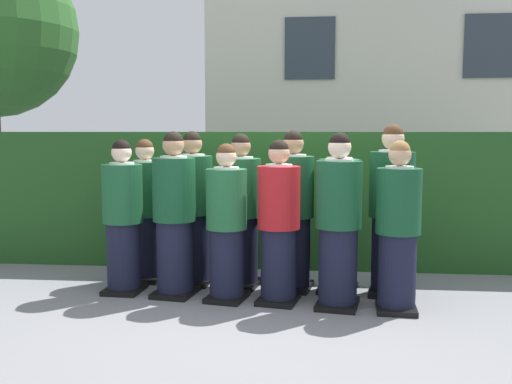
{
  "coord_description": "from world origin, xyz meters",
  "views": [
    {
      "loc": [
        0.57,
        -5.58,
        1.67
      ],
      "look_at": [
        0.0,
        0.26,
        1.05
      ],
      "focal_mm": 40.91,
      "sensor_mm": 36.0,
      "label": 1
    }
  ],
  "objects_px": {
    "student_rear_row_1": "(193,212)",
    "student_rear_row_5": "(391,214)",
    "student_in_red_blazer": "(279,226)",
    "student_front_row_4": "(338,225)",
    "student_front_row_0": "(123,220)",
    "student_rear_row_4": "(339,217)",
    "student_front_row_2": "(227,226)",
    "student_front_row_5": "(398,231)",
    "student_front_row_1": "(174,218)",
    "student_rear_row_0": "(146,214)",
    "student_rear_row_3": "(293,214)",
    "student_rear_row_2": "(241,214)"
  },
  "relations": [
    {
      "from": "student_front_row_0",
      "to": "student_front_row_4",
      "type": "bearing_deg",
      "value": -8.11
    },
    {
      "from": "student_front_row_4",
      "to": "student_rear_row_3",
      "type": "height_order",
      "value": "student_rear_row_3"
    },
    {
      "from": "student_in_red_blazer",
      "to": "student_rear_row_4",
      "type": "xyz_separation_m",
      "value": [
        0.59,
        0.46,
        0.03
      ]
    },
    {
      "from": "student_rear_row_2",
      "to": "student_rear_row_5",
      "type": "height_order",
      "value": "student_rear_row_5"
    },
    {
      "from": "student_front_row_1",
      "to": "student_front_row_4",
      "type": "xyz_separation_m",
      "value": [
        1.63,
        -0.24,
        -0.01
      ]
    },
    {
      "from": "student_front_row_4",
      "to": "student_rear_row_5",
      "type": "relative_size",
      "value": 0.95
    },
    {
      "from": "student_rear_row_1",
      "to": "student_front_row_0",
      "type": "bearing_deg",
      "value": -147.46
    },
    {
      "from": "student_front_row_4",
      "to": "student_rear_row_5",
      "type": "bearing_deg",
      "value": 41.74
    },
    {
      "from": "student_rear_row_4",
      "to": "student_front_row_5",
      "type": "bearing_deg",
      "value": -50.63
    },
    {
      "from": "student_front_row_0",
      "to": "student_rear_row_4",
      "type": "distance_m",
      "value": 2.22
    },
    {
      "from": "student_front_row_2",
      "to": "student_rear_row_1",
      "type": "xyz_separation_m",
      "value": [
        -0.46,
        0.59,
        0.06
      ]
    },
    {
      "from": "student_front_row_0",
      "to": "student_front_row_5",
      "type": "bearing_deg",
      "value": -7.83
    },
    {
      "from": "student_front_row_4",
      "to": "student_rear_row_2",
      "type": "bearing_deg",
      "value": 146.81
    },
    {
      "from": "student_in_red_blazer",
      "to": "student_rear_row_4",
      "type": "relative_size",
      "value": 0.97
    },
    {
      "from": "student_rear_row_2",
      "to": "student_rear_row_3",
      "type": "bearing_deg",
      "value": -6.92
    },
    {
      "from": "student_front_row_0",
      "to": "student_front_row_2",
      "type": "xyz_separation_m",
      "value": [
        1.1,
        -0.18,
        -0.02
      ]
    },
    {
      "from": "student_front_row_0",
      "to": "student_rear_row_0",
      "type": "relative_size",
      "value": 1.0
    },
    {
      "from": "student_front_row_5",
      "to": "student_rear_row_3",
      "type": "bearing_deg",
      "value": 146.55
    },
    {
      "from": "student_in_red_blazer",
      "to": "student_rear_row_5",
      "type": "xyz_separation_m",
      "value": [
        1.12,
        0.39,
        0.07
      ]
    },
    {
      "from": "student_rear_row_4",
      "to": "student_rear_row_5",
      "type": "bearing_deg",
      "value": -8.08
    },
    {
      "from": "student_front_row_2",
      "to": "student_rear_row_3",
      "type": "xyz_separation_m",
      "value": [
        0.63,
        0.46,
        0.06
      ]
    },
    {
      "from": "student_in_red_blazer",
      "to": "student_front_row_4",
      "type": "relative_size",
      "value": 0.96
    },
    {
      "from": "student_rear_row_4",
      "to": "student_rear_row_5",
      "type": "distance_m",
      "value": 0.53
    },
    {
      "from": "student_front_row_2",
      "to": "student_rear_row_5",
      "type": "relative_size",
      "value": 0.89
    },
    {
      "from": "student_in_red_blazer",
      "to": "student_rear_row_0",
      "type": "xyz_separation_m",
      "value": [
        -1.52,
        0.72,
        -0.0
      ]
    },
    {
      "from": "student_front_row_0",
      "to": "student_rear_row_5",
      "type": "relative_size",
      "value": 0.91
    },
    {
      "from": "student_rear_row_0",
      "to": "student_rear_row_3",
      "type": "xyz_separation_m",
      "value": [
        1.64,
        -0.23,
        0.05
      ]
    },
    {
      "from": "student_front_row_2",
      "to": "student_front_row_4",
      "type": "bearing_deg",
      "value": -6.78
    },
    {
      "from": "student_front_row_5",
      "to": "student_rear_row_2",
      "type": "bearing_deg",
      "value": 154.99
    },
    {
      "from": "student_in_red_blazer",
      "to": "student_rear_row_2",
      "type": "bearing_deg",
      "value": 128.09
    },
    {
      "from": "student_front_row_2",
      "to": "student_in_red_blazer",
      "type": "height_order",
      "value": "student_in_red_blazer"
    },
    {
      "from": "student_rear_row_0",
      "to": "student_rear_row_1",
      "type": "height_order",
      "value": "student_rear_row_1"
    },
    {
      "from": "student_front_row_4",
      "to": "student_rear_row_0",
      "type": "relative_size",
      "value": 1.05
    },
    {
      "from": "student_front_row_1",
      "to": "student_in_red_blazer",
      "type": "xyz_separation_m",
      "value": [
        1.06,
        -0.14,
        -0.04
      ]
    },
    {
      "from": "student_front_row_5",
      "to": "student_rear_row_1",
      "type": "xyz_separation_m",
      "value": [
        -2.08,
        0.79,
        0.04
      ]
    },
    {
      "from": "student_front_row_2",
      "to": "student_front_row_0",
      "type": "bearing_deg",
      "value": 170.59
    },
    {
      "from": "student_in_red_blazer",
      "to": "student_rear_row_1",
      "type": "bearing_deg",
      "value": 147.37
    },
    {
      "from": "student_rear_row_0",
      "to": "student_rear_row_1",
      "type": "bearing_deg",
      "value": -9.65
    },
    {
      "from": "student_rear_row_1",
      "to": "student_rear_row_5",
      "type": "distance_m",
      "value": 2.1
    },
    {
      "from": "student_rear_row_0",
      "to": "student_rear_row_5",
      "type": "xyz_separation_m",
      "value": [
        2.64,
        -0.33,
        0.08
      ]
    },
    {
      "from": "student_front_row_0",
      "to": "student_rear_row_5",
      "type": "bearing_deg",
      "value": 3.74
    },
    {
      "from": "student_front_row_2",
      "to": "student_rear_row_4",
      "type": "xyz_separation_m",
      "value": [
        1.11,
        0.44,
        0.05
      ]
    },
    {
      "from": "student_front_row_2",
      "to": "student_rear_row_0",
      "type": "relative_size",
      "value": 0.98
    },
    {
      "from": "student_front_row_0",
      "to": "student_front_row_1",
      "type": "bearing_deg",
      "value": -6.99
    },
    {
      "from": "student_in_red_blazer",
      "to": "student_rear_row_3",
      "type": "bearing_deg",
      "value": 76.31
    },
    {
      "from": "student_front_row_5",
      "to": "student_rear_row_1",
      "type": "height_order",
      "value": "student_rear_row_1"
    },
    {
      "from": "student_front_row_2",
      "to": "student_rear_row_4",
      "type": "bearing_deg",
      "value": 21.54
    },
    {
      "from": "student_front_row_4",
      "to": "student_front_row_5",
      "type": "bearing_deg",
      "value": -6.7
    },
    {
      "from": "student_rear_row_5",
      "to": "student_rear_row_1",
      "type": "bearing_deg",
      "value": 173.65
    },
    {
      "from": "student_in_red_blazer",
      "to": "student_front_row_0",
      "type": "bearing_deg",
      "value": 172.56
    }
  ]
}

